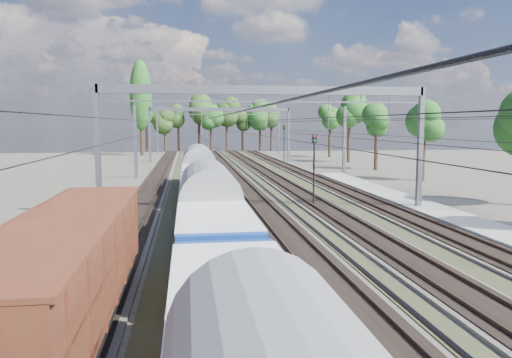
{
  "coord_description": "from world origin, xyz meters",
  "views": [
    {
      "loc": [
        -5.52,
        -4.71,
        6.36
      ],
      "look_at": [
        -1.11,
        27.11,
        2.8
      ],
      "focal_mm": 35.0,
      "sensor_mm": 36.0,
      "label": 1
    }
  ],
  "objects": [
    {
      "name": "track_bed",
      "position": [
        -0.0,
        45.0,
        0.1
      ],
      "size": [
        21.0,
        130.0,
        0.34
      ],
      "color": "#47423A",
      "rests_on": "ground"
    },
    {
      "name": "platform",
      "position": [
        12.0,
        20.0,
        0.15
      ],
      "size": [
        3.0,
        70.0,
        0.3
      ],
      "primitive_type": "cube",
      "color": "gray",
      "rests_on": "ground"
    },
    {
      "name": "catenary",
      "position": [
        0.33,
        52.69,
        6.4
      ],
      "size": [
        25.65,
        130.0,
        9.0
      ],
      "color": "slate",
      "rests_on": "ground"
    },
    {
      "name": "tree_belt",
      "position": [
        6.78,
        92.71,
        7.93
      ],
      "size": [
        40.38,
        101.07,
        11.99
      ],
      "color": "black",
      "rests_on": "ground"
    },
    {
      "name": "poplar",
      "position": [
        -14.5,
        98.0,
        11.89
      ],
      "size": [
        4.4,
        4.4,
        19.04
      ],
      "color": "black",
      "rests_on": "ground"
    },
    {
      "name": "emu_train",
      "position": [
        -4.5,
        19.61,
        2.52
      ],
      "size": [
        2.93,
        61.97,
        4.28
      ],
      "color": "black",
      "rests_on": "ground"
    },
    {
      "name": "freight_boxcar",
      "position": [
        -9.0,
        9.97,
        2.17
      ],
      "size": [
        2.86,
        13.81,
        3.56
      ],
      "color": "black",
      "rests_on": "ground"
    },
    {
      "name": "worker",
      "position": [
        -1.31,
        56.49,
        0.8
      ],
      "size": [
        0.43,
        0.61,
        1.6
      ],
      "primitive_type": "imported",
      "rotation": [
        0.0,
        0.0,
        1.66
      ],
      "color": "black",
      "rests_on": "ground"
    },
    {
      "name": "signal_near",
      "position": [
        4.21,
        32.78,
        3.52
      ],
      "size": [
        0.34,
        0.31,
        5.57
      ],
      "rotation": [
        0.0,
        0.0,
        0.0
      ],
      "color": "black",
      "rests_on": "ground"
    },
    {
      "name": "signal_far",
      "position": [
        10.67,
        77.73,
        3.93
      ],
      "size": [
        0.44,
        0.4,
        6.21
      ],
      "rotation": [
        0.0,
        0.0,
        -0.31
      ],
      "color": "black",
      "rests_on": "ground"
    }
  ]
}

